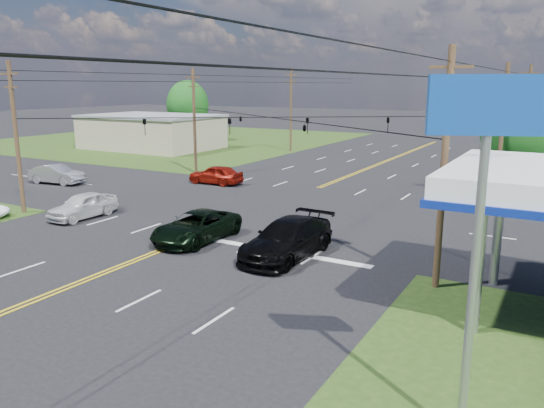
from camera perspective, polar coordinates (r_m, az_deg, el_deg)
The scene contains 21 objects.
ground at distance 35.45m, azimuth -0.35°, elevation -0.41°, with size 280.00×280.00×0.00m, color black.
grass_nw at distance 81.40m, azimuth -10.60°, elevation 6.83°, with size 46.00×48.00×0.03m, color #203C13.
stop_bar at distance 26.36m, azimuth 0.41°, elevation -5.07°, with size 10.00×0.50×0.02m, color silver.
retail_nw at distance 70.45m, azimuth -12.79°, elevation 7.48°, with size 16.00×11.00×4.00m, color tan.
pole_sw at distance 36.89m, azimuth -25.82°, elevation 6.58°, with size 1.60×0.28×9.50m.
pole_se at distance 21.58m, azimuth 18.00°, elevation 3.73°, with size 1.60×0.28×9.50m.
pole_nw at distance 49.38m, azimuth -8.35°, elevation 8.95°, with size 1.60×0.28×9.50m.
pole_ne at distance 39.28m, azimuth 23.48°, elevation 7.10°, with size 1.60×0.28×9.50m.
pole_left_far at distance 65.40m, azimuth 2.04°, elevation 10.19°, with size 1.60×0.28×10.00m.
pole_right_far at distance 58.15m, azimuth 25.67°, elevation 8.64°, with size 1.60×0.28×10.00m.
span_wire_signals at distance 34.59m, azimuth -0.36°, elevation 9.31°, with size 26.00×18.00×1.13m.
power_lines at distance 32.81m, azimuth -2.16°, elevation 13.67°, with size 26.04×100.00×0.64m.
tree_right_a at distance 42.17m, azimuth 25.30°, elevation 7.18°, with size 5.70×5.70×8.18m.
tree_far_l at distance 79.16m, azimuth -9.07°, elevation 10.50°, with size 6.08×6.08×8.72m.
pickup_dkgreen at distance 28.14m, azimuth -8.13°, elevation -2.42°, with size 2.54×5.52×1.53m, color black.
suv_black at distance 25.27m, azimuth 1.67°, elevation -3.76°, with size 2.49×6.12×1.78m, color black.
pickup_white at distance 34.67m, azimuth -19.67°, elevation -0.15°, with size 1.84×4.57×1.56m, color silver.
sedan_silver at distance 47.49m, azimuth -22.15°, elevation 2.99°, with size 1.68×4.83×1.59m, color #9E9EA2.
sedan_red at distance 44.13m, azimuth -6.07°, elevation 3.18°, with size 1.86×4.63×1.58m, color maroon.
polesign_se at distance 11.75m, azimuth 21.88°, elevation 4.49°, with size 2.32×1.19×8.26m.
polesign_ne at distance 45.25m, azimuth 25.97°, elevation 8.18°, with size 1.96×0.83×7.17m.
Camera 1 is at (17.22, -17.93, 8.06)m, focal length 35.00 mm.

